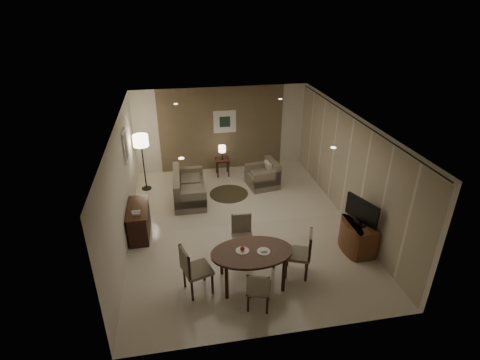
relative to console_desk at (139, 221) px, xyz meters
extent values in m
cube|color=beige|center=(2.49, 0.00, -0.38)|extent=(5.50, 7.00, 0.00)
cube|color=white|center=(2.49, 0.00, 2.33)|extent=(5.50, 7.00, 0.00)
cube|color=brown|center=(2.49, 3.50, 0.98)|extent=(5.50, 0.00, 2.70)
cube|color=beige|center=(-0.26, 0.00, 0.98)|extent=(0.00, 7.00, 2.70)
cube|color=beige|center=(5.24, 0.00, 0.98)|extent=(0.00, 7.00, 2.70)
cube|color=brown|center=(2.49, 3.48, 0.98)|extent=(3.96, 0.03, 2.70)
cylinder|color=black|center=(5.17, 0.00, 2.27)|extent=(0.03, 6.80, 0.03)
cube|color=silver|center=(2.59, 3.46, 1.23)|extent=(0.72, 0.03, 0.72)
cube|color=#192D24|center=(2.59, 3.44, 1.23)|extent=(0.34, 0.01, 0.34)
cube|color=silver|center=(-0.23, 1.20, 1.48)|extent=(0.03, 0.60, 0.80)
cube|color=gray|center=(-0.21, 1.20, 1.48)|extent=(0.01, 0.46, 0.64)
cylinder|color=white|center=(1.09, -1.80, 2.31)|extent=(0.10, 0.10, 0.01)
cylinder|color=white|center=(3.89, -1.80, 2.31)|extent=(0.10, 0.10, 0.01)
cylinder|color=white|center=(1.09, 1.80, 2.31)|extent=(0.10, 0.10, 0.01)
cylinder|color=white|center=(3.89, 1.80, 2.31)|extent=(0.10, 0.10, 0.01)
cylinder|color=white|center=(2.12, -2.08, 0.39)|extent=(0.26, 0.26, 0.02)
cylinder|color=white|center=(2.52, -2.18, 0.39)|extent=(0.26, 0.26, 0.02)
sphere|color=red|center=(2.12, -2.08, 0.45)|extent=(0.09, 0.09, 0.09)
cube|color=white|center=(2.52, -2.18, 0.42)|extent=(0.12, 0.08, 0.03)
cylinder|color=#433C25|center=(2.42, 1.62, -0.37)|extent=(1.12, 1.12, 0.01)
camera|label=1|loc=(1.03, -7.85, 4.89)|focal=28.00mm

